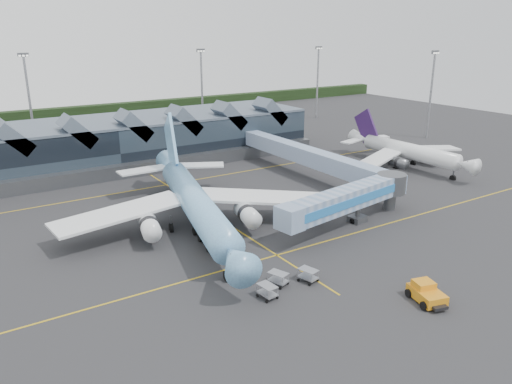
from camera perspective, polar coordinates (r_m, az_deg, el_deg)
ground at (r=70.63m, az=-1.33°, el=-4.89°), size 260.00×260.00×0.00m
taxi_stripes at (r=78.74m, az=-5.12°, el=-2.46°), size 120.00×60.00×0.01m
tree_line_far at (r=170.92m, az=-21.12°, el=8.33°), size 260.00×4.00×4.00m
terminal at (r=109.25m, az=-16.79°, el=5.36°), size 90.00×22.25×12.52m
light_masts at (r=131.28m, az=-7.95°, el=11.37°), size 132.40×42.56×22.45m
main_airliner at (r=71.98m, az=-7.17°, el=-0.89°), size 38.83×45.42×14.73m
regional_jet at (r=109.05m, az=16.71°, el=4.60°), size 29.43×31.97×11.00m
jet_bridge at (r=74.42m, az=11.15°, el=-0.60°), size 26.53×7.79×6.00m
fuel_truck at (r=68.21m, az=-5.40°, el=-4.15°), size 3.96×9.88×3.28m
pushback_tug at (r=56.97m, az=18.90°, el=-10.90°), size 3.77×5.00×2.03m
baggage_carts at (r=56.62m, az=3.32°, el=-10.11°), size 7.75×4.13×1.52m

